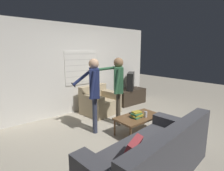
{
  "coord_description": "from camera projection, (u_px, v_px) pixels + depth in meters",
  "views": [
    {
      "loc": [
        -2.5,
        -2.59,
        1.79
      ],
      "look_at": [
        0.02,
        0.54,
        1.0
      ],
      "focal_mm": 28.0,
      "sensor_mm": 36.0,
      "label": 1
    }
  ],
  "objects": [
    {
      "name": "ground_plane",
      "position": [
        126.0,
        134.0,
        3.86
      ],
      "size": [
        16.0,
        16.0,
        0.0
      ],
      "primitive_type": "plane",
      "color": "#B2A893"
    },
    {
      "name": "wall_back",
      "position": [
        80.0,
        69.0,
        5.16
      ],
      "size": [
        5.2,
        0.08,
        2.55
      ],
      "color": "silver",
      "rests_on": "ground_plane"
    },
    {
      "name": "couch_blue",
      "position": [
        153.0,
        157.0,
        2.5
      ],
      "size": [
        2.19,
        1.15,
        0.84
      ],
      "rotation": [
        0.0,
        0.0,
        0.11
      ],
      "color": "#424247",
      "rests_on": "ground_plane"
    },
    {
      "name": "armchair_beige",
      "position": [
        99.0,
        102.0,
        5.12
      ],
      "size": [
        1.08,
        0.97,
        0.79
      ],
      "rotation": [
        0.0,
        0.0,
        3.31
      ],
      "color": "tan",
      "rests_on": "ground_plane"
    },
    {
      "name": "coffee_table",
      "position": [
        138.0,
        118.0,
        3.82
      ],
      "size": [
        1.03,
        0.56,
        0.39
      ],
      "color": "brown",
      "rests_on": "ground_plane"
    },
    {
      "name": "tv_stand",
      "position": [
        130.0,
        96.0,
        6.04
      ],
      "size": [
        1.06,
        0.49,
        0.51
      ],
      "color": "#33281E",
      "rests_on": "ground_plane"
    },
    {
      "name": "tv",
      "position": [
        131.0,
        81.0,
        5.94
      ],
      "size": [
        0.68,
        0.62,
        0.57
      ],
      "rotation": [
        0.0,
        0.0,
        3.84
      ],
      "color": "black",
      "rests_on": "tv_stand"
    },
    {
      "name": "person_left_standing",
      "position": [
        94.0,
        86.0,
        3.78
      ],
      "size": [
        0.52,
        0.74,
        1.64
      ],
      "rotation": [
        0.0,
        0.0,
        1.04
      ],
      "color": "#33384C",
      "rests_on": "ground_plane"
    },
    {
      "name": "person_right_standing",
      "position": [
        118.0,
        83.0,
        4.2
      ],
      "size": [
        0.56,
        0.8,
        1.64
      ],
      "rotation": [
        0.0,
        0.0,
        0.93
      ],
      "color": "#4C4233",
      "rests_on": "ground_plane"
    },
    {
      "name": "book_stack",
      "position": [
        137.0,
        115.0,
        3.73
      ],
      "size": [
        0.26,
        0.21,
        0.13
      ],
      "color": "#33754C",
      "rests_on": "coffee_table"
    },
    {
      "name": "soda_can",
      "position": [
        146.0,
        114.0,
        3.76
      ],
      "size": [
        0.07,
        0.07,
        0.13
      ],
      "color": "silver",
      "rests_on": "coffee_table"
    },
    {
      "name": "spare_remote",
      "position": [
        132.0,
        113.0,
        3.97
      ],
      "size": [
        0.12,
        0.12,
        0.02
      ],
      "rotation": [
        0.0,
        0.0,
        0.72
      ],
      "color": "black",
      "rests_on": "coffee_table"
    }
  ]
}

